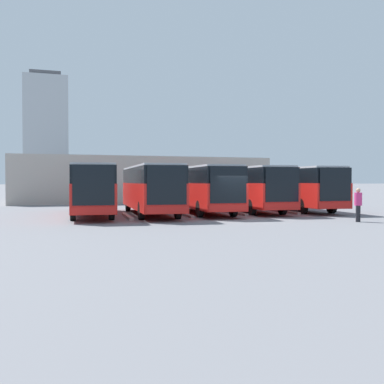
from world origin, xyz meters
name	(u,v)px	position (x,y,z in m)	size (l,w,h in m)	color
ground_plane	(239,220)	(0.00, 0.00, 0.00)	(600.00, 600.00, 0.00)	slate
bus_0	(293,187)	(-7.51, -6.58, 1.78)	(3.68, 12.40, 3.17)	red
curb_divider_0	(283,211)	(-5.63, -4.77, 0.07)	(0.24, 5.03, 0.15)	#9E9E99
bus_1	(247,187)	(-3.75, -6.62, 1.78)	(3.68, 12.40, 3.17)	red
curb_divider_1	(234,212)	(-1.88, -4.81, 0.07)	(0.24, 5.03, 0.15)	#9E9E99
bus_2	(201,187)	(0.00, -6.07, 1.78)	(3.68, 12.40, 3.17)	red
curb_divider_2	(184,214)	(1.88, -4.26, 0.07)	(0.24, 5.03, 0.15)	#9E9E99
bus_3	(150,188)	(3.76, -5.56, 1.78)	(3.68, 12.40, 3.17)	red
curb_divider_3	(127,216)	(5.63, -3.75, 0.07)	(0.24, 5.03, 0.15)	#9E9E99
bus_4	(91,188)	(7.51, -6.08, 1.78)	(3.68, 12.40, 3.17)	red
pedestrian	(358,204)	(-5.50, 3.39, 0.98)	(0.57, 0.57, 1.82)	black
station_building	(134,180)	(0.00, -27.36, 2.34)	(26.13, 16.56, 4.64)	#A8A399
office_tower	(45,130)	(1.30, -234.70, 28.21)	(21.78, 21.78, 57.61)	#ADB2B7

